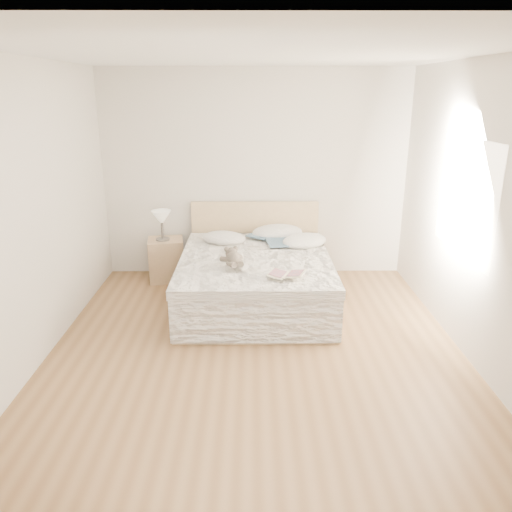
# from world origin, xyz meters

# --- Properties ---
(floor) EXTENTS (4.00, 4.50, 0.00)m
(floor) POSITION_xyz_m (0.00, 0.00, 0.00)
(floor) COLOR brown
(floor) RESTS_ON ground
(ceiling) EXTENTS (4.00, 4.50, 0.00)m
(ceiling) POSITION_xyz_m (0.00, 0.00, 2.70)
(ceiling) COLOR white
(ceiling) RESTS_ON ground
(wall_back) EXTENTS (4.00, 0.02, 2.70)m
(wall_back) POSITION_xyz_m (0.00, 2.25, 1.35)
(wall_back) COLOR beige
(wall_back) RESTS_ON ground
(wall_front) EXTENTS (4.00, 0.02, 2.70)m
(wall_front) POSITION_xyz_m (0.00, -2.25, 1.35)
(wall_front) COLOR beige
(wall_front) RESTS_ON ground
(wall_left) EXTENTS (0.02, 4.50, 2.70)m
(wall_left) POSITION_xyz_m (-2.00, 0.00, 1.35)
(wall_left) COLOR beige
(wall_left) RESTS_ON ground
(wall_right) EXTENTS (0.02, 4.50, 2.70)m
(wall_right) POSITION_xyz_m (2.00, 0.00, 1.35)
(wall_right) COLOR beige
(wall_right) RESTS_ON ground
(window) EXTENTS (0.02, 1.30, 1.10)m
(window) POSITION_xyz_m (1.99, 0.30, 1.45)
(window) COLOR white
(window) RESTS_ON wall_right
(bed) EXTENTS (1.72, 2.14, 1.00)m
(bed) POSITION_xyz_m (0.00, 1.19, 0.31)
(bed) COLOR tan
(bed) RESTS_ON floor
(nightstand) EXTENTS (0.51, 0.47, 0.56)m
(nightstand) POSITION_xyz_m (-1.17, 1.93, 0.28)
(nightstand) COLOR tan
(nightstand) RESTS_ON floor
(table_lamp) EXTENTS (0.30, 0.30, 0.39)m
(table_lamp) POSITION_xyz_m (-1.20, 1.90, 0.84)
(table_lamp) COLOR #4F4B45
(table_lamp) RESTS_ON nightstand
(pillow_left) EXTENTS (0.65, 0.55, 0.17)m
(pillow_left) POSITION_xyz_m (-0.40, 1.71, 0.64)
(pillow_left) COLOR silver
(pillow_left) RESTS_ON bed
(pillow_middle) EXTENTS (0.75, 0.59, 0.20)m
(pillow_middle) POSITION_xyz_m (0.30, 1.97, 0.64)
(pillow_middle) COLOR white
(pillow_middle) RESTS_ON bed
(pillow_right) EXTENTS (0.71, 0.64, 0.18)m
(pillow_right) POSITION_xyz_m (0.61, 1.57, 0.64)
(pillow_right) COLOR white
(pillow_right) RESTS_ON bed
(blouse) EXTENTS (0.66, 0.69, 0.02)m
(blouse) POSITION_xyz_m (0.32, 1.64, 0.63)
(blouse) COLOR #395670
(blouse) RESTS_ON bed
(photo_book) EXTENTS (0.37, 0.31, 0.02)m
(photo_book) POSITION_xyz_m (-0.44, 1.76, 0.63)
(photo_book) COLOR white
(photo_book) RESTS_ON bed
(childrens_book) EXTENTS (0.43, 0.36, 0.02)m
(childrens_book) POSITION_xyz_m (0.31, 0.42, 0.63)
(childrens_book) COLOR #F2E9C3
(childrens_book) RESTS_ON bed
(teddy_bear) EXTENTS (0.31, 0.37, 0.17)m
(teddy_bear) POSITION_xyz_m (-0.23, 0.69, 0.65)
(teddy_bear) COLOR brown
(teddy_bear) RESTS_ON bed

